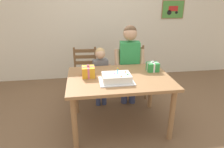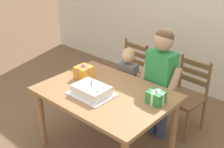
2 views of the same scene
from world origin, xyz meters
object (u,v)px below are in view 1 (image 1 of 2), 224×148
at_px(child_older, 129,58).
at_px(child_younger, 101,71).
at_px(chair_right, 134,71).
at_px(chair_left, 85,74).
at_px(dining_table, 119,84).
at_px(gift_box_red_large, 88,72).
at_px(gift_box_beside_cake, 153,67).
at_px(birthday_cake, 116,78).

height_order(child_older, child_younger, child_older).
bearing_deg(chair_right, chair_left, -180.00).
height_order(dining_table, child_older, child_older).
height_order(gift_box_red_large, child_older, child_older).
bearing_deg(gift_box_beside_cake, child_younger, 147.54).
xyz_separation_m(dining_table, gift_box_beside_cake, (0.52, 0.16, 0.16)).
distance_m(gift_box_red_large, chair_right, 1.28).
distance_m(chair_left, child_older, 0.88).
bearing_deg(child_younger, chair_left, 126.72).
xyz_separation_m(dining_table, gift_box_red_large, (-0.41, 0.08, 0.17)).
bearing_deg(dining_table, gift_box_beside_cake, 17.08).
height_order(gift_box_beside_cake, child_older, child_older).
relative_size(gift_box_red_large, gift_box_beside_cake, 1.07).
distance_m(gift_box_red_large, gift_box_beside_cake, 0.94).
height_order(chair_right, child_younger, child_younger).
bearing_deg(dining_table, gift_box_red_large, 169.45).
xyz_separation_m(chair_right, child_younger, (-0.65, -0.33, 0.15)).
xyz_separation_m(gift_box_red_large, chair_right, (0.86, 0.88, -0.36)).
bearing_deg(dining_table, child_older, 65.56).
distance_m(birthday_cake, child_older, 0.84).
height_order(birthday_cake, chair_left, birthday_cake).
relative_size(dining_table, chair_right, 1.51).
bearing_deg(gift_box_red_large, gift_box_beside_cake, 5.14).
xyz_separation_m(birthday_cake, chair_left, (-0.38, 1.10, -0.34)).
bearing_deg(child_older, chair_left, 155.37).
relative_size(birthday_cake, gift_box_red_large, 2.44).
xyz_separation_m(gift_box_red_large, chair_left, (-0.04, 0.88, -0.36)).
relative_size(dining_table, child_younger, 1.36).
height_order(dining_table, gift_box_beside_cake, gift_box_beside_cake).
relative_size(dining_table, chair_left, 1.51).
height_order(dining_table, birthday_cake, birthday_cake).
height_order(gift_box_red_large, gift_box_beside_cake, gift_box_red_large).
height_order(birthday_cake, chair_right, birthday_cake).
relative_size(gift_box_beside_cake, chair_right, 0.18).
bearing_deg(child_older, birthday_cake, -114.28).
relative_size(chair_left, child_younger, 0.90).
xyz_separation_m(birthday_cake, gift_box_beside_cake, (0.59, 0.31, 0.01)).
height_order(gift_box_beside_cake, child_younger, child_younger).
relative_size(gift_box_red_large, child_younger, 0.18).
distance_m(gift_box_beside_cake, chair_right, 0.87).
xyz_separation_m(gift_box_beside_cake, child_younger, (-0.72, 0.46, -0.20)).
relative_size(dining_table, gift_box_beside_cake, 8.21).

